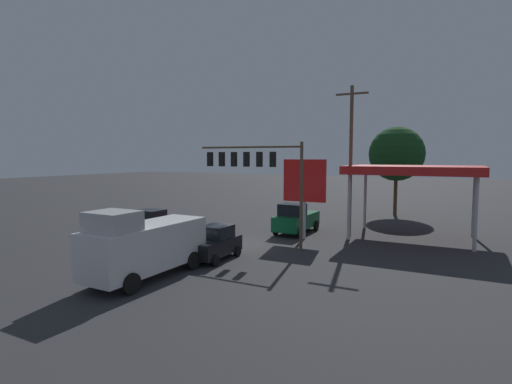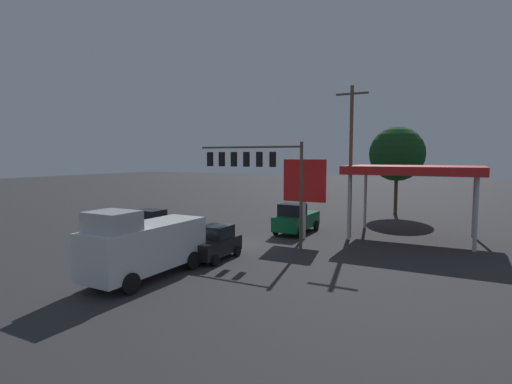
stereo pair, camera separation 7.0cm
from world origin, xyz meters
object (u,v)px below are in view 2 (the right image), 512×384
Objects in this scene: hatchback_crossing at (214,243)px; delivery_truck at (144,245)px; traffic_signal_assembly at (255,166)px; pickup_parked at (296,219)px; utility_pole at (351,158)px; price_sign at (305,183)px; street_tree at (397,154)px; sedan_far at (150,222)px.

hatchback_crossing is 4.93m from delivery_truck.
pickup_parked is at bearing -99.74° from traffic_signal_assembly.
pickup_parked is at bearing 172.13° from delivery_truck.
utility_pole is at bearing 152.42° from hatchback_crossing.
delivery_truck is at bearing -12.25° from hatchback_crossing.
pickup_parked is at bearing -53.01° from price_sign.
utility_pole is 2.94× the size of hatchback_crossing.
traffic_signal_assembly is 2.01× the size of hatchback_crossing.
traffic_signal_assembly reaches higher than pickup_parked.
street_tree reaches higher than pickup_parked.
street_tree is at bearing -104.35° from price_sign.
sedan_far is (13.83, 6.50, -4.96)m from utility_pole.
hatchback_crossing is at bearing -6.57° from pickup_parked.
traffic_signal_assembly is at bearing 71.84° from street_tree.
utility_pole reaches higher than delivery_truck.
utility_pole is (-4.95, -6.03, 0.51)m from traffic_signal_assembly.
pickup_parked is (-0.91, -5.28, -4.29)m from traffic_signal_assembly.
utility_pole reaches higher than traffic_signal_assembly.
hatchback_crossing is at bearing 155.80° from sedan_far.
hatchback_crossing reaches higher than sedan_far.
utility_pole reaches higher than sedan_far.
hatchback_crossing is 0.73× the size of pickup_parked.
utility_pole is at bearing -136.13° from price_sign.
price_sign is 0.64× the size of street_tree.
hatchback_crossing is at bearing 169.30° from delivery_truck.
hatchback_crossing is at bearing 71.55° from price_sign.
delivery_truck is 29.83m from street_tree.
pickup_parked is (-9.78, -5.75, 0.16)m from sedan_far.
price_sign is 3.78m from pickup_parked.
traffic_signal_assembly is 1.74× the size of sedan_far.
hatchback_crossing is 9.39m from sedan_far.
delivery_truck is 0.75× the size of street_tree.
utility_pole is 16.98m from delivery_truck.
traffic_signal_assembly reaches higher than sedan_far.
street_tree is (-5.42, -14.01, 5.18)m from pickup_parked.
hatchback_crossing is at bearing 74.27° from street_tree.
sedan_far is at bearing -115.37° from hatchback_crossing.
sedan_far is at bearing 3.04° from traffic_signal_assembly.
street_tree is (-7.65, -28.46, 4.60)m from delivery_truck.
pickup_parked is 0.58× the size of street_tree.
traffic_signal_assembly is 9.94m from sedan_far.
delivery_truck is (6.28, 15.21, -4.22)m from utility_pole.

